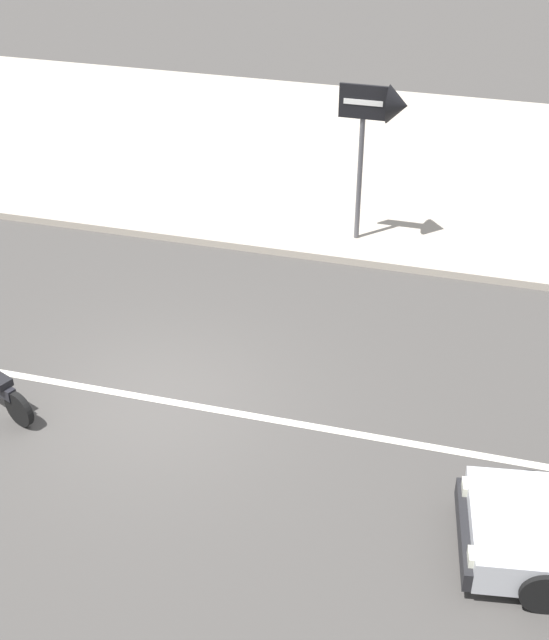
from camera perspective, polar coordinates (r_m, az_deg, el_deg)
ground_plane at (r=13.99m, az=-7.42°, el=-5.09°), size 160.00×160.00×0.00m
lane_centre_stripe at (r=13.98m, az=-7.42°, el=-5.08°), size 50.40×0.14×0.01m
kerb_strip at (r=22.18m, az=2.09°, el=10.58°), size 68.00×10.00×0.15m
arrow_signboard at (r=16.97m, az=7.31°, el=13.02°), size 1.28×0.71×3.19m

